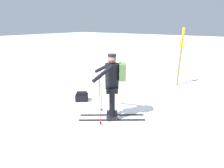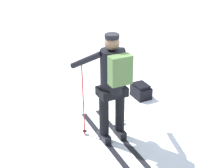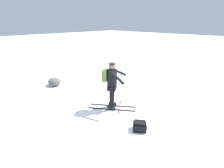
# 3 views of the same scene
# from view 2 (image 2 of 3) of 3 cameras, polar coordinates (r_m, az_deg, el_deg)

# --- Properties ---
(ground_plane) EXTENTS (80.00, 80.00, 0.00)m
(ground_plane) POSITION_cam_2_polar(r_m,az_deg,el_deg) (5.71, 3.39, -6.11)
(ground_plane) COLOR white
(skier) EXTENTS (1.66, 1.36, 1.76)m
(skier) POSITION_cam_2_polar(r_m,az_deg,el_deg) (4.64, 0.09, 0.38)
(skier) COLOR black
(skier) RESTS_ON ground_plane
(dropped_backpack) EXTENTS (0.49, 0.48, 0.30)m
(dropped_backpack) POSITION_cam_2_polar(r_m,az_deg,el_deg) (6.34, 5.33, -1.29)
(dropped_backpack) COLOR black
(dropped_backpack) RESTS_ON ground_plane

